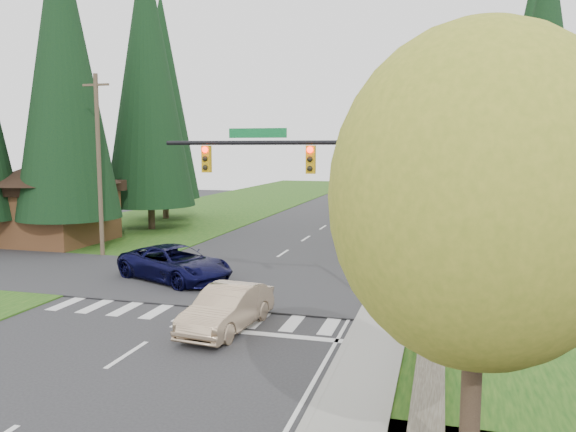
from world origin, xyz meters
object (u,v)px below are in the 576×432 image
at_px(parked_car_c, 384,215).
at_px(parked_car_d, 391,206).
at_px(parked_car_b, 381,216).
at_px(sedan_champagne, 227,308).
at_px(suv_navy, 175,263).
at_px(parked_car_e, 399,198).
at_px(parked_car_a, 367,232).

relative_size(parked_car_c, parked_car_d, 0.90).
bearing_deg(parked_car_b, sedan_champagne, -95.92).
distance_m(suv_navy, parked_car_c, 23.04).
bearing_deg(parked_car_b, parked_car_c, 84.69).
bearing_deg(sedan_champagne, parked_car_d, 91.98).
bearing_deg(sedan_champagne, parked_car_b, 90.87).
bearing_deg(suv_navy, parked_car_e, 13.12).
bearing_deg(parked_car_e, sedan_champagne, -92.41).
height_order(sedan_champagne, parked_car_b, parked_car_b).
height_order(parked_car_a, parked_car_d, parked_car_d).
distance_m(sedan_champagne, suv_navy, 7.59).
distance_m(suv_navy, parked_car_b, 21.64).
bearing_deg(parked_car_a, parked_car_e, 95.33).
xyz_separation_m(sedan_champagne, parked_car_e, (2.21, 44.62, -0.10)).
xyz_separation_m(suv_navy, parked_car_b, (7.06, 20.45, -0.01)).
xyz_separation_m(suv_navy, parked_car_c, (7.17, 21.90, -0.11)).
bearing_deg(parked_car_a, suv_navy, -114.50).
xyz_separation_m(parked_car_b, parked_car_c, (0.11, 1.45, -0.10)).
bearing_deg(parked_car_a, parked_car_c, 94.69).
xyz_separation_m(parked_car_c, parked_car_e, (-0.11, 16.88, -0.06)).
relative_size(suv_navy, parked_car_c, 1.37).
bearing_deg(sedan_champagne, parked_car_a, 88.73).
bearing_deg(parked_car_c, parked_car_a, -86.11).
height_order(parked_car_a, parked_car_c, parked_car_a).
height_order(sedan_champagne, parked_car_d, parked_car_d).
bearing_deg(parked_car_d, sedan_champagne, -90.04).
xyz_separation_m(parked_car_a, parked_car_c, (0.11, 9.58, -0.07)).
distance_m(parked_car_d, parked_car_e, 10.37).
height_order(suv_navy, parked_car_c, suv_navy).
bearing_deg(sedan_champagne, suv_navy, 135.37).
height_order(parked_car_c, parked_car_e, parked_car_c).
bearing_deg(parked_car_d, parked_car_e, 93.66).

